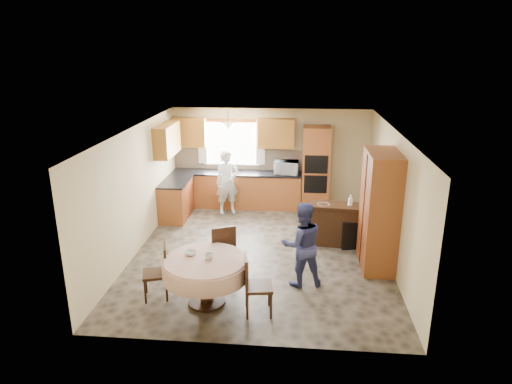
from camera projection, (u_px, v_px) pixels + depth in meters
The scene contains 36 objects.
floor at pixel (261, 252), 9.25m from camera, with size 5.00×6.00×0.01m, color brown.
ceiling at pixel (261, 130), 8.47m from camera, with size 5.00×6.00×0.01m, color white.
wall_back at pixel (270, 157), 11.70m from camera, with size 5.00×0.02×2.50m, color tan.
wall_front at pixel (243, 265), 6.02m from camera, with size 5.00×0.02×2.50m, color tan.
wall_left at pixel (136, 190), 9.07m from camera, with size 0.02×6.00×2.50m, color tan.
wall_right at pixel (392, 198), 8.65m from camera, with size 0.02×6.00×2.50m, color tan.
window at pixel (231, 143), 11.66m from camera, with size 1.40×0.03×1.10m, color white.
curtain_left at pixel (202, 141), 11.66m from camera, with size 0.22×0.02×1.15m, color white.
curtain_right at pixel (260, 142), 11.53m from camera, with size 0.22×0.02×1.15m, color white.
base_cab_back at pixel (236, 190), 11.74m from camera, with size 3.30×0.60×0.88m, color #B0632E.
counter_back at pixel (236, 173), 11.60m from camera, with size 3.30×0.64×0.04m, color black.
base_cab_left at pixel (176, 200), 11.00m from camera, with size 0.60×1.20×0.88m, color #B0632E.
counter_left at pixel (175, 182), 10.86m from camera, with size 0.64×1.20×0.04m, color black.
backsplash at pixel (238, 159), 11.79m from camera, with size 3.30×0.02×0.55m, color tan.
wall_cab_left at pixel (189, 132), 11.52m from camera, with size 0.85×0.33×0.72m, color #A77129.
wall_cab_right at pixel (276, 133), 11.33m from camera, with size 0.90×0.33×0.72m, color #A77129.
wall_cab_side at pixel (167, 140), 10.56m from camera, with size 0.33×1.20×0.72m, color #A77129.
oven_tower at pixel (316, 169), 11.37m from camera, with size 0.66×0.62×2.12m, color #B0632E.
oven_upper at pixel (316, 164), 11.01m from camera, with size 0.56×0.01×0.45m, color black.
oven_lower at pixel (315, 184), 11.16m from camera, with size 0.56×0.01×0.45m, color black.
pendant at pixel (228, 126), 11.04m from camera, with size 0.36×0.36×0.18m, color beige.
sideboard at pixel (337, 226), 9.52m from camera, with size 1.15×0.47×0.82m, color #3B1F10.
space_heater at pixel (351, 234), 9.40m from camera, with size 0.43×0.30×0.59m, color black.
cupboard at pixel (380, 211), 8.39m from camera, with size 0.58×1.16×2.21m, color #B0632E.
dining_table at pixel (206, 269), 7.26m from camera, with size 1.37×1.37×0.78m.
chair_left at pixel (160, 269), 7.48m from camera, with size 0.49×0.49×0.92m.
chair_back at pixel (222, 249), 8.04m from camera, with size 0.60×0.60×1.04m.
chair_right at pixel (253, 282), 7.01m from camera, with size 0.48×0.48×0.98m.
framed_picture at pixel (391, 171), 8.71m from camera, with size 0.06×0.62×0.51m.
microwave at pixel (286, 167), 11.38m from camera, with size 0.60×0.40×0.33m, color silver.
person_sink at pixel (227, 182), 11.19m from camera, with size 0.58×0.38×1.58m, color silver.
person_dining at pixel (302, 244), 7.80m from camera, with size 0.74×0.57×1.52m, color navy.
bowl_sideboard at pixel (324, 205), 9.41m from camera, with size 0.24×0.24×0.06m, color #B2B2B2.
bottle_sideboard at pixel (350, 201), 9.33m from camera, with size 0.11×0.11×0.27m, color silver.
cup_table at pixel (209, 256), 7.18m from camera, with size 0.13×0.13×0.11m, color #B2B2B2.
bowl_table at pixel (191, 253), 7.35m from camera, with size 0.19×0.19×0.06m, color #B2B2B2.
Camera 1 is at (0.66, -8.39, 4.03)m, focal length 32.00 mm.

